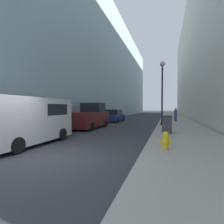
# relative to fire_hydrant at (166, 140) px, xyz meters

# --- Properties ---
(ground_plane) EXTENTS (200.00, 200.00, 0.00)m
(ground_plane) POSITION_rel_fire_hydrant_xyz_m (-4.13, -1.99, -0.50)
(ground_plane) COLOR #333338
(sidewalk_right) EXTENTS (3.93, 60.00, 0.14)m
(sidewalk_right) POSITION_rel_fire_hydrant_xyz_m (1.14, 16.01, -0.43)
(sidewalk_right) COLOR #9E998E
(sidewalk_right) RESTS_ON ground
(building_left_glass) EXTENTS (12.00, 60.00, 18.31)m
(building_left_glass) POSITION_rel_fire_hydrant_xyz_m (-14.06, 24.01, 8.66)
(building_left_glass) COLOR #99B7C6
(building_left_glass) RESTS_ON ground
(fire_hydrant) EXTENTS (0.49, 0.37, 0.68)m
(fire_hydrant) POSITION_rel_fire_hydrant_xyz_m (0.00, 0.00, 0.00)
(fire_hydrant) COLOR yellow
(fire_hydrant) RESTS_ON sidewalk_right
(trash_bin) EXTENTS (0.60, 0.58, 1.10)m
(trash_bin) POSITION_rel_fire_hydrant_xyz_m (0.04, 4.44, 0.21)
(trash_bin) COLOR #3D3D42
(trash_bin) RESTS_ON sidewalk_right
(lamppost) EXTENTS (0.47, 0.47, 5.80)m
(lamppost) POSITION_rel_fire_hydrant_xyz_m (-0.40, 9.42, 3.47)
(lamppost) COLOR black
(lamppost) RESTS_ON sidewalk_right
(white_van) EXTENTS (2.13, 4.76, 2.21)m
(white_van) POSITION_rel_fire_hydrant_xyz_m (-6.32, -0.35, 0.72)
(white_van) COLOR silver
(white_van) RESTS_ON ground
(pickup_truck) EXTENTS (2.05, 5.00, 2.18)m
(pickup_truck) POSITION_rel_fire_hydrant_xyz_m (-6.32, 6.65, 0.42)
(pickup_truck) COLOR #561919
(pickup_truck) RESTS_ON ground
(parked_sedan_near) EXTENTS (1.93, 4.61, 1.51)m
(parked_sedan_near) POSITION_rel_fire_hydrant_xyz_m (-6.36, 13.88, 0.20)
(parked_sedan_near) COLOR navy
(parked_sedan_near) RESTS_ON ground
(pedestrian_on_sidewalk) EXTENTS (0.32, 0.21, 1.57)m
(pedestrian_on_sidewalk) POSITION_rel_fire_hydrant_xyz_m (1.00, 14.58, 0.43)
(pedestrian_on_sidewalk) COLOR #2D3347
(pedestrian_on_sidewalk) RESTS_ON sidewalk_right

